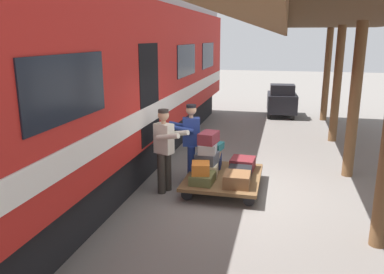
% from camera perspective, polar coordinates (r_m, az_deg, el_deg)
% --- Properties ---
extents(ground_plane, '(60.00, 60.00, 0.00)m').
position_cam_1_polar(ground_plane, '(8.06, 7.91, -8.13)').
color(ground_plane, slate).
extents(platform_canopy, '(3.20, 16.59, 3.56)m').
position_cam_1_polar(platform_canopy, '(7.56, 25.20, 14.57)').
color(platform_canopy, brown).
rests_on(platform_canopy, ground_plane).
extents(train_car, '(3.02, 17.39, 4.00)m').
position_cam_1_polar(train_car, '(8.55, -15.80, 7.10)').
color(train_car, '#B21E19').
rests_on(train_car, ground_plane).
extents(luggage_cart, '(1.50, 1.87, 0.29)m').
position_cam_1_polar(luggage_cart, '(8.15, 4.62, -5.88)').
color(luggage_cart, brown).
rests_on(luggage_cart, ground_plane).
extents(suitcase_navy_fabric, '(0.45, 0.51, 0.25)m').
position_cam_1_polar(suitcase_navy_fabric, '(8.63, 2.95, -3.51)').
color(suitcase_navy_fabric, navy).
rests_on(suitcase_navy_fabric, luggage_cart).
extents(suitcase_black_hardshell, '(0.48, 0.51, 0.19)m').
position_cam_1_polar(suitcase_black_hardshell, '(8.07, 7.01, -5.13)').
color(suitcase_black_hardshell, black).
rests_on(suitcase_black_hardshell, luggage_cart).
extents(suitcase_cream_canvas, '(0.47, 0.57, 0.23)m').
position_cam_1_polar(suitcase_cream_canvas, '(8.15, 2.29, -4.66)').
color(suitcase_cream_canvas, beige).
rests_on(suitcase_cream_canvas, luggage_cart).
extents(suitcase_maroon_trunk, '(0.53, 0.55, 0.24)m').
position_cam_1_polar(suitcase_maroon_trunk, '(8.54, 7.41, -3.85)').
color(suitcase_maroon_trunk, maroon).
rests_on(suitcase_maroon_trunk, luggage_cart).
extents(suitcase_brown_leather, '(0.51, 0.53, 0.25)m').
position_cam_1_polar(suitcase_brown_leather, '(7.58, 6.57, -6.20)').
color(suitcase_brown_leather, brown).
rests_on(suitcase_brown_leather, luggage_cart).
extents(suitcase_olive_duffel, '(0.45, 0.54, 0.19)m').
position_cam_1_polar(suitcase_olive_duffel, '(7.69, 1.55, -6.04)').
color(suitcase_olive_duffel, brown).
rests_on(suitcase_olive_duffel, luggage_cart).
extents(suitcase_slate_roller, '(0.46, 0.50, 0.23)m').
position_cam_1_polar(suitcase_slate_roller, '(8.09, 2.20, -3.08)').
color(suitcase_slate_roller, '#4C515B').
rests_on(suitcase_slate_roller, suitcase_cream_canvas).
extents(suitcase_tan_vintage, '(0.40, 0.48, 0.16)m').
position_cam_1_polar(suitcase_tan_vintage, '(8.53, 2.94, -2.28)').
color(suitcase_tan_vintage, tan).
rests_on(suitcase_tan_vintage, suitcase_navy_fabric).
extents(suitcase_gray_aluminum, '(0.38, 0.52, 0.20)m').
position_cam_1_polar(suitcase_gray_aluminum, '(8.05, 2.32, -1.59)').
color(suitcase_gray_aluminum, '#9EA0A5').
rests_on(suitcase_gray_aluminum, suitcase_slate_roller).
extents(suitcase_orange_carryall, '(0.41, 0.45, 0.22)m').
position_cam_1_polar(suitcase_orange_carryall, '(7.63, 1.27, -4.58)').
color(suitcase_orange_carryall, '#CC6B23').
rests_on(suitcase_orange_carryall, suitcase_olive_duffel).
extents(suitcase_teal_softside, '(0.45, 0.43, 0.15)m').
position_cam_1_polar(suitcase_teal_softside, '(8.46, 3.13, -1.33)').
color(suitcase_teal_softside, '#1E666B').
rests_on(suitcase_teal_softside, suitcase_tan_vintage).
extents(suitcase_burgundy_valise, '(0.39, 0.55, 0.23)m').
position_cam_1_polar(suitcase_burgundy_valise, '(7.99, 2.45, -0.10)').
color(suitcase_burgundy_valise, maroon).
rests_on(suitcase_burgundy_valise, suitcase_gray_aluminum).
extents(porter_in_overalls, '(0.72, 0.54, 1.70)m').
position_cam_1_polar(porter_in_overalls, '(8.32, -0.26, -0.53)').
color(porter_in_overalls, navy).
rests_on(porter_in_overalls, ground_plane).
extents(porter_by_door, '(0.74, 0.58, 1.70)m').
position_cam_1_polar(porter_by_door, '(7.78, -3.99, -1.63)').
color(porter_by_door, '#332D28').
rests_on(porter_by_door, ground_plane).
extents(baggage_tug, '(1.21, 1.77, 1.30)m').
position_cam_1_polar(baggage_tug, '(15.82, 12.98, 5.17)').
color(baggage_tug, black).
rests_on(baggage_tug, ground_plane).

